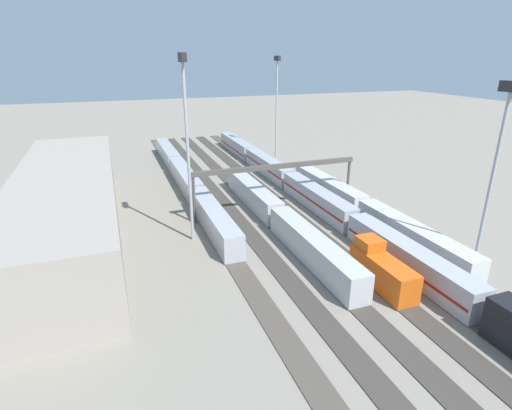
# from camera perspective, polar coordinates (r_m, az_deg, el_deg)

# --- Properties ---
(ground_plane) EXTENTS (400.00, 400.00, 0.00)m
(ground_plane) POSITION_cam_1_polar(r_m,az_deg,el_deg) (75.47, 1.80, -0.08)
(ground_plane) COLOR gray
(track_bed_0) EXTENTS (140.00, 2.80, 0.12)m
(track_bed_0) POSITION_cam_1_polar(r_m,az_deg,el_deg) (80.68, 10.08, 1.03)
(track_bed_0) COLOR #3D3833
(track_bed_0) RESTS_ON ground_plane
(track_bed_1) EXTENTS (140.00, 2.80, 0.12)m
(track_bed_1) POSITION_cam_1_polar(r_m,az_deg,el_deg) (78.39, 6.90, 0.62)
(track_bed_1) COLOR #4C443D
(track_bed_1) RESTS_ON ground_plane
(track_bed_2) EXTENTS (140.00, 2.80, 0.12)m
(track_bed_2) POSITION_cam_1_polar(r_m,az_deg,el_deg) (76.36, 3.54, 0.19)
(track_bed_2) COLOR #3D3833
(track_bed_2) RESTS_ON ground_plane
(track_bed_3) EXTENTS (140.00, 2.80, 0.12)m
(track_bed_3) POSITION_cam_1_polar(r_m,az_deg,el_deg) (74.61, 0.02, -0.27)
(track_bed_3) COLOR #3D3833
(track_bed_3) RESTS_ON ground_plane
(track_bed_4) EXTENTS (140.00, 2.80, 0.12)m
(track_bed_4) POSITION_cam_1_polar(r_m,az_deg,el_deg) (73.16, -3.66, -0.75)
(track_bed_4) COLOR #3D3833
(track_bed_4) RESTS_ON ground_plane
(track_bed_5) EXTENTS (140.00, 2.80, 0.12)m
(track_bed_5) POSITION_cam_1_polar(r_m,az_deg,el_deg) (72.02, -7.48, -1.24)
(track_bed_5) COLOR #4C443D
(track_bed_5) RESTS_ON ground_plane
(train_on_track_3) EXTENTS (47.20, 3.00, 3.80)m
(train_on_track_3) POSITION_cam_1_polar(r_m,az_deg,el_deg) (65.08, 3.10, -1.65)
(train_on_track_3) COLOR #B7BABF
(train_on_track_3) RESTS_ON ground_plane
(train_on_track_1) EXTENTS (114.80, 3.06, 4.40)m
(train_on_track_1) POSITION_cam_1_polar(r_m,az_deg,el_deg) (75.53, 7.86, 1.41)
(train_on_track_1) COLOR black
(train_on_track_1) RESTS_ON ground_plane
(train_on_track_5) EXTENTS (71.40, 3.00, 3.80)m
(train_on_track_5) POSITION_cam_1_polar(r_m,az_deg,el_deg) (86.71, -10.00, 3.77)
(train_on_track_5) COLOR #A8AAB2
(train_on_track_5) RESTS_ON ground_plane
(train_on_track_2) EXTENTS (10.00, 3.00, 5.00)m
(train_on_track_2) POSITION_cam_1_polar(r_m,az_deg,el_deg) (51.62, 17.26, -8.68)
(train_on_track_2) COLOR #D85914
(train_on_track_2) RESTS_ON ground_plane
(train_on_track_0) EXTENTS (47.20, 3.06, 3.80)m
(train_on_track_0) POSITION_cam_1_polar(r_m,az_deg,el_deg) (70.65, 14.93, -0.54)
(train_on_track_0) COLOR silver
(train_on_track_0) RESTS_ON ground_plane
(light_mast_0) EXTENTS (2.80, 0.70, 23.78)m
(light_mast_0) POSITION_cam_1_polar(r_m,az_deg,el_deg) (55.31, 30.88, 6.05)
(light_mast_0) COLOR #9EA0A5
(light_mast_0) RESTS_ON ground_plane
(light_mast_1) EXTENTS (2.80, 0.70, 26.76)m
(light_mast_1) POSITION_cam_1_polar(r_m,az_deg,el_deg) (57.51, -9.79, 10.77)
(light_mast_1) COLOR #9EA0A5
(light_mast_1) RESTS_ON ground_plane
(light_mast_2) EXTENTS (2.80, 0.70, 26.20)m
(light_mast_2) POSITION_cam_1_polar(r_m,az_deg,el_deg) (106.79, 2.94, 15.25)
(light_mast_2) COLOR #9EA0A5
(light_mast_2) RESTS_ON ground_plane
(signal_gantry) EXTENTS (0.70, 30.00, 8.80)m
(signal_gantry) POSITION_cam_1_polar(r_m,az_deg,el_deg) (70.11, 2.91, 4.78)
(signal_gantry) COLOR #4C4742
(signal_gantry) RESTS_ON ground_plane
(maintenance_shed) EXTENTS (59.28, 14.24, 9.65)m
(maintenance_shed) POSITION_cam_1_polar(r_m,az_deg,el_deg) (69.04, -25.09, 0.18)
(maintenance_shed) COLOR #9E9389
(maintenance_shed) RESTS_ON ground_plane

